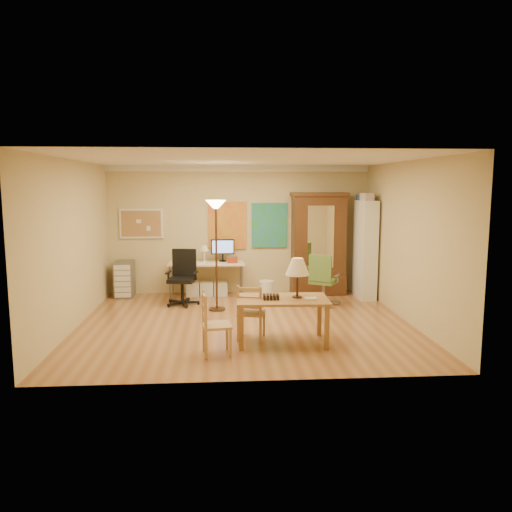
{
  "coord_description": "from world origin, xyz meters",
  "views": [
    {
      "loc": [
        -0.38,
        -8.11,
        2.28
      ],
      "look_at": [
        0.21,
        0.3,
        1.1
      ],
      "focal_mm": 35.0,
      "sensor_mm": 36.0,
      "label": 1
    }
  ],
  "objects": [
    {
      "name": "office_chair_black",
      "position": [
        -1.13,
        1.42,
        0.29
      ],
      "size": [
        0.66,
        0.66,
        1.07
      ],
      "color": "black",
      "rests_on": "floor"
    },
    {
      "name": "drawer_cart",
      "position": [
        -2.38,
        2.19,
        0.38
      ],
      "size": [
        0.38,
        0.45,
        0.75
      ],
      "color": "slate",
      "rests_on": "floor"
    },
    {
      "name": "crown_molding",
      "position": [
        0.0,
        2.46,
        2.64
      ],
      "size": [
        5.5,
        0.08,
        0.12
      ],
      "primitive_type": "cube",
      "color": "white",
      "rests_on": "floor"
    },
    {
      "name": "ladder_chair_back",
      "position": [
        0.05,
        -0.88,
        0.39
      ],
      "size": [
        0.47,
        0.45,
        0.84
      ],
      "color": "#AC7E4F",
      "rests_on": "floor"
    },
    {
      "name": "art_panel_right",
      "position": [
        0.65,
        2.47,
        1.45
      ],
      "size": [
        0.75,
        0.04,
        0.95
      ],
      "primitive_type": "cube",
      "color": "teal",
      "rests_on": "floor"
    },
    {
      "name": "torchiere_lamp",
      "position": [
        -0.47,
        0.94,
        1.63
      ],
      "size": [
        0.37,
        0.37,
        2.03
      ],
      "color": "#41291A",
      "rests_on": "floor"
    },
    {
      "name": "art_panel_left",
      "position": [
        -0.25,
        2.47,
        1.45
      ],
      "size": [
        0.8,
        0.04,
        1.0
      ],
      "primitive_type": "cube",
      "color": "gold",
      "rests_on": "floor"
    },
    {
      "name": "ladder_chair_left",
      "position": [
        -0.48,
        -1.53,
        0.4
      ],
      "size": [
        0.43,
        0.44,
        0.86
      ],
      "color": "#AC7E4F",
      "rests_on": "floor"
    },
    {
      "name": "corkboard",
      "position": [
        -2.05,
        2.47,
        1.5
      ],
      "size": [
        0.9,
        0.04,
        0.62
      ],
      "primitive_type": "cube",
      "color": "#AD7651",
      "rests_on": "floor"
    },
    {
      "name": "armoire",
      "position": [
        1.67,
        2.24,
        0.94
      ],
      "size": [
        1.17,
        0.56,
        2.15
      ],
      "color": "#3A1B0F",
      "rests_on": "floor"
    },
    {
      "name": "floor",
      "position": [
        0.0,
        0.0,
        0.0
      ],
      "size": [
        5.5,
        5.5,
        0.0
      ],
      "primitive_type": "plane",
      "color": "brown",
      "rests_on": "ground"
    },
    {
      "name": "bookshelf",
      "position": [
        2.55,
        1.8,
        0.99
      ],
      "size": [
        0.3,
        0.8,
        1.99
      ],
      "color": "white",
      "rests_on": "floor"
    },
    {
      "name": "wastebin",
      "position": [
        0.52,
        1.74,
        0.19
      ],
      "size": [
        0.31,
        0.31,
        0.38
      ],
      "primitive_type": "cylinder",
      "color": "silver",
      "rests_on": "floor"
    },
    {
      "name": "office_chair_green",
      "position": [
        1.56,
        1.16,
        0.27
      ],
      "size": [
        0.63,
        0.63,
        1.01
      ],
      "color": "slate",
      "rests_on": "floor"
    },
    {
      "name": "dining_table",
      "position": [
        0.58,
        -1.05,
        0.79
      ],
      "size": [
        1.35,
        0.84,
        1.24
      ],
      "color": "brown",
      "rests_on": "floor"
    },
    {
      "name": "computer_desk",
      "position": [
        -0.66,
        2.16,
        0.43
      ],
      "size": [
        1.56,
        0.68,
        1.18
      ],
      "color": "beige",
      "rests_on": "floor"
    }
  ]
}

